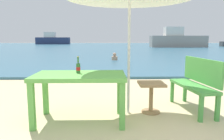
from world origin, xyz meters
TOP-DOWN VIEW (x-y plane):
  - sea_water at (0.00, 30.00)m, footprint 120.00×50.00m
  - picnic_table_green at (-1.07, 1.53)m, footprint 1.40×0.80m
  - beer_bottle_amber at (-1.10, 1.61)m, footprint 0.07×0.07m
  - side_table_wood at (0.13, 1.89)m, footprint 0.44×0.44m
  - bench_green_left at (0.97, 2.01)m, footprint 0.49×1.23m
  - swimmer_person at (-0.22, 10.38)m, footprint 0.34×0.34m
  - boat_cargo_ship at (9.21, 28.23)m, footprint 7.70×2.10m
  - boat_ferry at (-12.11, 43.68)m, footprint 6.86×1.87m

SIDE VIEW (x-z plane):
  - sea_water at x=0.00m, z-range 0.00..0.08m
  - swimmer_person at x=-0.22m, z-range 0.03..0.44m
  - side_table_wood at x=0.13m, z-range 0.08..0.62m
  - bench_green_left at x=0.97m, z-range 0.07..1.02m
  - picnic_table_green at x=-1.07m, z-range 0.27..1.03m
  - beer_bottle_amber at x=-1.10m, z-range 0.72..0.99m
  - boat_ferry at x=-12.11m, z-range -0.27..2.22m
  - boat_cargo_ship at x=9.21m, z-range -0.31..2.49m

